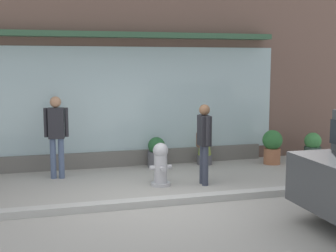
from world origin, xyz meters
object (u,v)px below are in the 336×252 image
object	(u,v)px
potted_plant_window_right	(272,146)
fire_hydrant	(161,164)
potted_plant_low_front	(205,142)
potted_plant_doorstep	(157,152)
pedestrian_with_handbag	(204,138)
pedestrian_passerby	(56,130)
potted_plant_window_left	(313,146)

from	to	relation	value
potted_plant_window_right	fire_hydrant	bearing A→B (deg)	-158.61
potted_plant_low_front	potted_plant_doorstep	xyz separation A→B (m)	(-1.17, 0.03, -0.20)
fire_hydrant	pedestrian_with_handbag	distance (m)	0.98
pedestrian_passerby	potted_plant_doorstep	distance (m)	2.40
fire_hydrant	pedestrian_with_handbag	size ratio (longest dim) A/B	0.53
pedestrian_passerby	potted_plant_low_front	world-z (taller)	pedestrian_passerby
fire_hydrant	potted_plant_doorstep	bearing A→B (deg)	78.38
pedestrian_with_handbag	potted_plant_low_front	world-z (taller)	pedestrian_with_handbag
potted_plant_window_left	potted_plant_window_right	distance (m)	1.20
potted_plant_window_left	potted_plant_window_right	xyz separation A→B (m)	(-1.19, -0.14, 0.09)
potted_plant_low_front	potted_plant_doorstep	distance (m)	1.18
fire_hydrant	potted_plant_window_left	bearing A→B (deg)	17.53
potted_plant_low_front	potted_plant_window_left	bearing A→B (deg)	-5.14
pedestrian_with_handbag	potted_plant_window_left	distance (m)	3.76
pedestrian_with_handbag	pedestrian_passerby	world-z (taller)	pedestrian_passerby
fire_hydrant	potted_plant_low_front	world-z (taller)	potted_plant_low_front
fire_hydrant	pedestrian_passerby	distance (m)	2.30
potted_plant_low_front	potted_plant_doorstep	world-z (taller)	potted_plant_low_front
pedestrian_with_handbag	potted_plant_low_front	bearing A→B (deg)	-19.71
potted_plant_low_front	potted_plant_doorstep	bearing A→B (deg)	178.69
potted_plant_window_left	potted_plant_doorstep	size ratio (longest dim) A/B	0.98
pedestrian_with_handbag	potted_plant_window_left	bearing A→B (deg)	-65.40
potted_plant_low_front	potted_plant_window_left	world-z (taller)	potted_plant_low_front
fire_hydrant	potted_plant_low_front	size ratio (longest dim) A/B	0.76
potted_plant_window_left	potted_plant_doorstep	bearing A→B (deg)	176.00
pedestrian_with_handbag	potted_plant_window_left	size ratio (longest dim) A/B	2.33
pedestrian_passerby	potted_plant_window_left	size ratio (longest dim) A/B	2.50
potted_plant_window_left	pedestrian_with_handbag	bearing A→B (deg)	-156.52
pedestrian_with_handbag	potted_plant_window_left	xyz separation A→B (m)	(3.41, 1.48, -0.58)
pedestrian_passerby	potted_plant_window_right	bearing A→B (deg)	-172.03
pedestrian_passerby	potted_plant_low_front	distance (m)	3.48
pedestrian_passerby	potted_plant_doorstep	size ratio (longest dim) A/B	2.45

